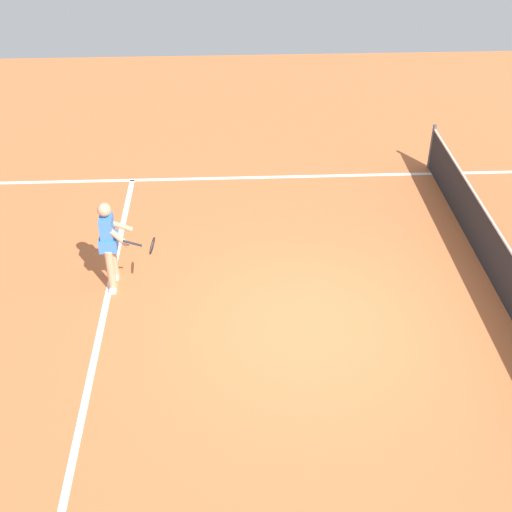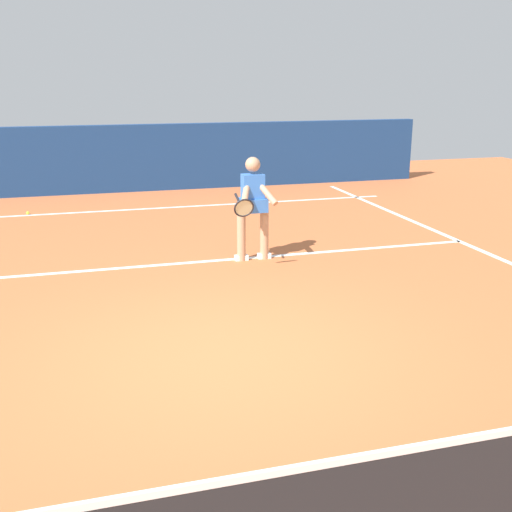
{
  "view_description": "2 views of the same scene",
  "coord_description": "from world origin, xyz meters",
  "views": [
    {
      "loc": [
        8.12,
        -1.19,
        6.89
      ],
      "look_at": [
        -0.22,
        -0.81,
        1.14
      ],
      "focal_mm": 48.36,
      "sensor_mm": 36.0,
      "label": 1
    },
    {
      "loc": [
        1.22,
        5.54,
        2.67
      ],
      "look_at": [
        -0.55,
        -0.75,
        0.76
      ],
      "focal_mm": 43.27,
      "sensor_mm": 36.0,
      "label": 2
    }
  ],
  "objects": [
    {
      "name": "baseline_marking",
      "position": [
        0.0,
        -7.3,
        0.0
      ],
      "size": [
        10.6,
        0.1,
        0.01
      ],
      "primitive_type": "cube",
      "color": "white",
      "rests_on": "ground"
    },
    {
      "name": "service_line_marking",
      "position": [
        0.0,
        -3.2,
        0.0
      ],
      "size": [
        9.6,
        0.1,
        0.01
      ],
      "primitive_type": "cube",
      "color": "white",
      "rests_on": "ground"
    },
    {
      "name": "tennis_ball_near",
      "position": [
        2.36,
        -7.39,
        0.03
      ],
      "size": [
        0.07,
        0.07,
        0.07
      ],
      "primitive_type": "sphere",
      "color": "#D1E533",
      "rests_on": "ground"
    },
    {
      "name": "ground_plane",
      "position": [
        0.0,
        0.0,
        0.0
      ],
      "size": [
        25.49,
        25.49,
        0.0
      ],
      "primitive_type": "plane",
      "color": "#C66638"
    },
    {
      "name": "court_back_wall",
      "position": [
        0.0,
        -9.5,
        0.79
      ],
      "size": [
        14.6,
        0.24,
        1.58
      ],
      "primitive_type": "cube",
      "color": "navy",
      "rests_on": "ground"
    },
    {
      "name": "tennis_player",
      "position": [
        -1.16,
        -3.09,
        0.85
      ],
      "size": [
        0.77,
        0.93,
        1.55
      ],
      "color": "tan",
      "rests_on": "ground"
    }
  ]
}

